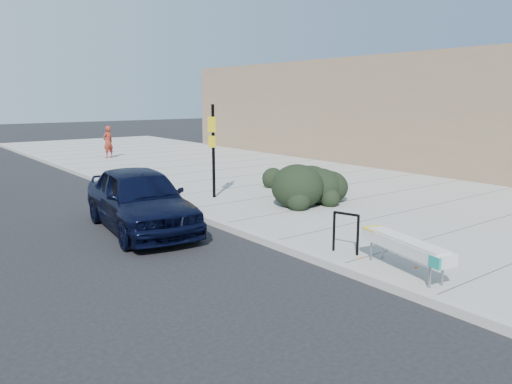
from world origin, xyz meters
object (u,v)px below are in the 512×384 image
Objects in this scene: bench at (405,246)px; pedestrian at (108,142)px; sign_post at (213,146)px; sedan_navy at (140,199)px; bike_rack at (346,229)px.

pedestrian is at bearing 96.71° from bench.
pedestrian is (1.33, 12.32, -0.82)m from sign_post.
sedan_navy is at bearing 123.73° from bench.
sign_post is (0.99, 7.98, 1.16)m from bench.
sedan_navy is (-2.33, 4.78, 0.14)m from bike_rack.
bike_rack is 0.29× the size of sign_post.
sign_post is 3.89m from sedan_navy.
pedestrian is at bearing 78.85° from sedan_navy.
sign_post is at bearing 64.26° from pedestrian.
bike_rack is 19.00m from pedestrian.
bike_rack is at bearing -56.90° from sedan_navy.
sign_post is 1.76× the size of pedestrian.
pedestrian is (2.32, 18.86, 0.32)m from bike_rack.
sign_post is 12.42m from pedestrian.
pedestrian is (4.65, 14.08, 0.19)m from sedan_navy.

